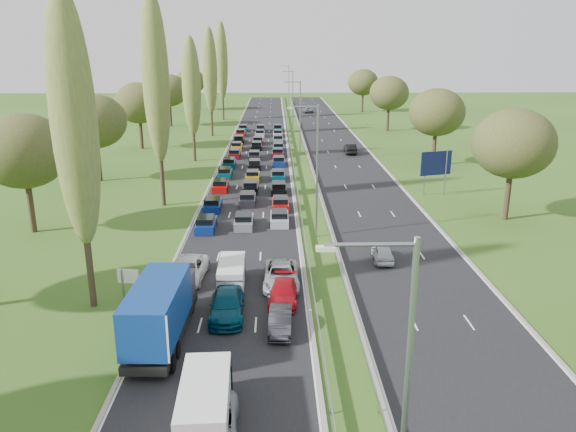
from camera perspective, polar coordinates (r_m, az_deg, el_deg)
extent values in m
plane|color=#315219|center=(87.43, 1.16, 5.80)|extent=(260.00, 260.00, 0.00)
cube|color=black|center=(89.86, -3.24, 6.08)|extent=(10.50, 215.00, 0.04)
cube|color=black|center=(90.41, 5.39, 6.10)|extent=(10.50, 215.00, 0.04)
cube|color=gray|center=(89.74, 0.35, 6.45)|extent=(0.06, 215.00, 0.32)
cube|color=gray|center=(89.84, 1.83, 6.45)|extent=(0.06, 215.00, 0.32)
cylinder|color=gray|center=(17.82, 11.67, -20.66)|extent=(0.18, 0.18, 12.00)
cylinder|color=gray|center=(50.04, 2.97, 4.42)|extent=(0.18, 0.18, 12.00)
cylinder|color=gray|center=(84.50, 1.24, 9.53)|extent=(0.18, 0.18, 12.00)
cylinder|color=gray|center=(119.27, 0.50, 11.68)|extent=(0.18, 0.18, 12.00)
cylinder|color=gray|center=(154.15, 0.09, 12.85)|extent=(0.18, 0.18, 12.00)
cylinder|color=#2D2116|center=(39.13, -19.60, -3.82)|extent=(0.44, 0.44, 7.20)
ellipsoid|color=#57652B|center=(37.11, -20.93, 9.02)|extent=(2.80, 2.80, 16.00)
cylinder|color=#2D2116|center=(62.31, -12.70, 4.59)|extent=(0.44, 0.44, 7.92)
ellipsoid|color=#57652B|center=(61.07, -13.30, 13.49)|extent=(2.80, 2.80, 17.60)
cylinder|color=#2D2116|center=(86.68, -9.53, 7.65)|extent=(0.44, 0.44, 6.48)
ellipsoid|color=#57652B|center=(85.80, -9.79, 12.88)|extent=(2.80, 2.80, 14.40)
cylinder|color=#2D2116|center=(111.20, -7.75, 9.91)|extent=(0.44, 0.44, 7.20)
ellipsoid|color=#57652B|center=(110.50, -7.94, 14.44)|extent=(2.80, 2.80, 16.00)
cylinder|color=#2D2116|center=(135.90, -6.61, 11.34)|extent=(0.44, 0.44, 7.92)
ellipsoid|color=#57652B|center=(135.33, -6.75, 15.42)|extent=(2.80, 2.80, 17.60)
cylinder|color=#2D2116|center=(57.44, -24.65, 0.83)|extent=(0.56, 0.56, 4.84)
ellipsoid|color=#38471E|center=(56.36, -25.30, 6.00)|extent=(8.00, 8.00, 6.80)
cylinder|color=#2D2116|center=(76.62, -18.67, 5.18)|extent=(0.56, 0.56, 4.84)
ellipsoid|color=#38471E|center=(75.81, -19.04, 9.09)|extent=(8.00, 8.00, 6.80)
cylinder|color=#2D2116|center=(99.45, -14.68, 8.02)|extent=(0.56, 0.56, 4.84)
ellipsoid|color=#38471E|center=(98.83, -14.91, 11.04)|extent=(8.00, 8.00, 6.80)
cylinder|color=#2D2116|center=(126.63, -11.84, 10.00)|extent=(0.56, 0.56, 4.84)
ellipsoid|color=#38471E|center=(126.14, -11.99, 12.38)|extent=(8.00, 8.00, 6.80)
cylinder|color=#2D2116|center=(158.04, -9.78, 11.41)|extent=(0.56, 0.56, 4.84)
ellipsoid|color=#38471E|center=(157.65, -9.88, 13.32)|extent=(8.00, 8.00, 6.80)
cylinder|color=#2D2116|center=(60.25, 21.40, 1.91)|extent=(0.56, 0.56, 4.84)
ellipsoid|color=#38471E|center=(59.21, 21.94, 6.84)|extent=(8.00, 8.00, 6.80)
cylinder|color=#2D2116|center=(85.21, 14.62, 6.62)|extent=(0.56, 0.56, 4.84)
ellipsoid|color=#38471E|center=(84.48, 14.89, 10.15)|extent=(8.00, 8.00, 6.80)
cylinder|color=#2D2116|center=(118.90, 10.11, 9.67)|extent=(0.56, 0.56, 4.84)
ellipsoid|color=#38471E|center=(118.38, 10.24, 12.20)|extent=(8.00, 8.00, 6.80)
cylinder|color=#2D2116|center=(153.17, 7.57, 11.34)|extent=(0.56, 0.56, 4.84)
ellipsoid|color=#38471E|center=(152.77, 7.65, 13.31)|extent=(8.00, 8.00, 6.80)
cube|color=navy|center=(53.89, -8.31, -0.95)|extent=(1.75, 4.00, 0.80)
cube|color=navy|center=(60.37, -7.66, 1.02)|extent=(1.75, 4.00, 0.80)
cube|color=#A50C0A|center=(68.53, -6.85, 2.96)|extent=(1.75, 4.00, 0.80)
cube|color=#053F4C|center=(75.31, -6.42, 4.23)|extent=(1.75, 4.00, 0.80)
cube|color=#053F4C|center=(81.84, -5.99, 5.26)|extent=(1.75, 4.00, 0.80)
cube|color=#590F14|center=(88.99, -5.45, 6.21)|extent=(1.75, 4.00, 0.80)
cube|color=#BF990C|center=(95.70, -5.21, 6.97)|extent=(1.75, 4.00, 0.80)
cube|color=black|center=(102.93, -4.99, 7.67)|extent=(1.75, 4.00, 0.80)
cube|color=#A50C0A|center=(110.63, -4.82, 8.31)|extent=(1.75, 4.00, 0.80)
cube|color=#053F4C|center=(117.27, -4.55, 8.80)|extent=(1.75, 4.00, 0.80)
cube|color=slate|center=(54.37, -4.49, -0.66)|extent=(1.75, 4.00, 0.80)
cube|color=black|center=(62.28, -4.12, 1.62)|extent=(1.75, 4.00, 0.80)
cube|color=black|center=(67.53, -3.82, 2.83)|extent=(1.75, 4.00, 0.80)
cube|color=#BF990C|center=(73.32, -3.61, 3.96)|extent=(1.75, 4.00, 0.80)
cube|color=black|center=(80.53, -3.40, 5.13)|extent=(1.75, 4.00, 0.80)
cube|color=black|center=(87.24, -3.43, 6.04)|extent=(1.75, 4.00, 0.80)
cube|color=black|center=(96.00, -3.21, 7.04)|extent=(1.75, 4.00, 0.80)
cube|color=#590F14|center=(101.24, -3.07, 7.55)|extent=(1.75, 4.00, 0.80)
cube|color=#B2B7BC|center=(109.87, -2.86, 8.29)|extent=(1.75, 4.00, 0.80)
cube|color=black|center=(116.93, -2.80, 8.81)|extent=(1.75, 4.00, 0.80)
cube|color=#B2B7BC|center=(55.17, -0.88, -0.35)|extent=(1.75, 4.00, 0.80)
cube|color=#A50C0A|center=(60.20, -0.78, 1.13)|extent=(1.75, 4.00, 0.80)
cube|color=black|center=(66.79, -0.94, 2.71)|extent=(1.75, 4.00, 0.80)
cube|color=#053F4C|center=(73.52, -1.02, 4.03)|extent=(1.75, 4.00, 0.80)
cube|color=navy|center=(82.74, -0.95, 5.48)|extent=(1.75, 4.00, 0.80)
cube|color=#590F14|center=(89.46, -1.05, 6.34)|extent=(1.75, 4.00, 0.80)
cube|color=#053F4C|center=(94.44, -0.98, 6.90)|extent=(1.75, 4.00, 0.80)
cube|color=slate|center=(102.77, -1.02, 7.71)|extent=(1.75, 4.00, 0.80)
cube|color=silver|center=(109.72, -1.05, 8.30)|extent=(1.75, 4.00, 0.80)
cube|color=#053F4C|center=(117.10, -1.05, 8.84)|extent=(1.75, 4.00, 0.80)
imported|color=silver|center=(42.65, -10.20, -5.41)|extent=(2.95, 5.71, 1.54)
imported|color=gray|center=(26.40, -7.88, -20.64)|extent=(2.74, 5.39, 1.46)
imported|color=#05384E|center=(36.78, -6.21, -8.97)|extent=(2.30, 5.40, 1.55)
imported|color=black|center=(34.90, -0.78, -10.57)|extent=(1.56, 4.05, 1.32)
imported|color=#A9AFB3|center=(41.00, -0.70, -6.06)|extent=(2.60, 5.56, 1.54)
imported|color=#A90A16|center=(38.59, -0.44, -7.73)|extent=(2.27, 4.84, 1.37)
imported|color=white|center=(41.40, -0.44, -6.00)|extent=(1.59, 3.87, 1.31)
imported|color=#B7BBC1|center=(46.29, 9.61, -3.71)|extent=(1.79, 3.97, 1.32)
imported|color=black|center=(92.42, 6.35, 6.82)|extent=(1.73, 4.88, 1.61)
imported|color=slate|center=(150.59, 2.01, 10.73)|extent=(2.70, 5.27, 1.43)
cube|color=black|center=(34.70, -12.55, -11.11)|extent=(2.50, 9.38, 0.50)
cube|color=navy|center=(32.86, -13.14, -9.13)|extent=(2.61, 7.09, 2.76)
cube|color=silver|center=(29.82, -14.49, -12.07)|extent=(2.54, 0.06, 2.66)
cube|color=black|center=(37.46, -11.62, -7.43)|extent=(2.54, 2.29, 2.20)
cylinder|color=black|center=(37.85, -11.54, -8.91)|extent=(2.19, 1.00, 1.00)
cylinder|color=black|center=(31.83, -13.73, -14.35)|extent=(2.19, 1.00, 1.00)
cube|color=silver|center=(27.07, -8.43, -18.50)|extent=(2.20, 5.49, 2.20)
cube|color=black|center=(29.12, -7.84, -15.93)|extent=(2.14, 0.88, 1.76)
cylinder|color=black|center=(29.06, -9.85, -17.69)|extent=(0.27, 0.75, 0.75)
cube|color=silver|center=(40.94, -5.75, -5.90)|extent=(1.83, 4.59, 1.83)
cube|color=black|center=(42.83, -5.54, -4.97)|extent=(1.79, 0.73, 1.47)
cylinder|color=black|center=(42.60, -6.63, -5.94)|extent=(0.23, 0.62, 0.62)
cylinder|color=black|center=(39.80, -4.75, -7.58)|extent=(0.23, 0.62, 0.62)
cylinder|color=gray|center=(40.65, -16.43, -6.61)|extent=(0.16, 0.16, 2.10)
cylinder|color=gray|center=(40.45, -15.33, -6.63)|extent=(0.16, 0.16, 2.10)
cube|color=white|center=(40.34, -15.94, -5.90)|extent=(1.50, 0.27, 1.00)
cylinder|color=gray|center=(67.29, 13.75, 4.22)|extent=(0.16, 0.16, 5.20)
cylinder|color=gray|center=(67.95, 15.71, 4.19)|extent=(0.16, 0.16, 5.20)
cube|color=#121850|center=(67.37, 14.81, 5.20)|extent=(3.86, 1.26, 2.80)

